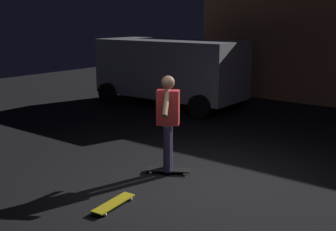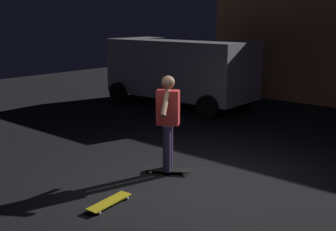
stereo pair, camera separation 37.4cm
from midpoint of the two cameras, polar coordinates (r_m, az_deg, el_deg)
ground_plane at (r=6.91m, az=2.23°, el=-9.76°), size 28.00×28.00×0.00m
parked_van at (r=13.04m, az=-0.59°, el=6.44°), size 4.63×2.26×2.03m
skateboard_ridden at (r=7.49m, az=-1.44°, el=-7.44°), size 0.77×0.57×0.07m
skateboard_spare at (r=6.30m, az=-9.12°, el=-11.74°), size 0.29×0.80×0.07m
skater at (r=7.20m, az=-1.49°, el=-0.11°), size 0.58×0.89×1.67m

